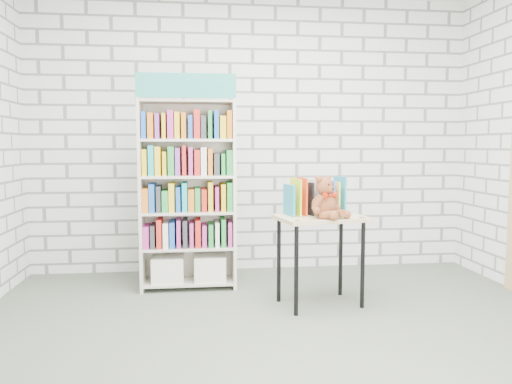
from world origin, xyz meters
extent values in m
plane|color=#4F5649|center=(0.00, 0.00, 0.00)|extent=(4.50, 4.50, 0.00)
cube|color=silver|center=(0.00, 2.00, 1.40)|extent=(4.50, 0.02, 2.80)
cube|color=silver|center=(0.00, -2.00, 1.40)|extent=(4.50, 0.02, 2.80)
cube|color=beige|center=(-1.07, 1.35, 0.85)|extent=(0.03, 0.33, 1.70)
cube|color=beige|center=(-0.25, 1.35, 0.85)|extent=(0.03, 0.33, 1.70)
cube|color=beige|center=(-0.66, 1.50, 0.85)|extent=(0.85, 0.02, 1.70)
cube|color=teal|center=(-0.66, 1.20, 1.80)|extent=(0.85, 0.02, 0.21)
cube|color=beige|center=(-0.66, 1.35, 0.06)|extent=(0.79, 0.31, 0.02)
cube|color=beige|center=(-0.66, 1.35, 0.38)|extent=(0.79, 0.31, 0.02)
cube|color=beige|center=(-0.66, 1.35, 0.70)|extent=(0.79, 0.31, 0.02)
cube|color=beige|center=(-0.66, 1.35, 1.02)|extent=(0.79, 0.31, 0.02)
cube|color=beige|center=(-0.66, 1.35, 1.34)|extent=(0.79, 0.31, 0.02)
cube|color=beige|center=(-0.66, 1.35, 1.68)|extent=(0.79, 0.31, 0.02)
cube|color=silver|center=(-0.84, 1.35, 0.18)|extent=(0.28, 0.27, 0.23)
cube|color=silver|center=(-0.47, 1.35, 0.18)|extent=(0.28, 0.27, 0.23)
cube|color=orange|center=(-0.66, 1.34, 0.50)|extent=(0.79, 0.27, 0.23)
cube|color=#BF338C|center=(-0.66, 1.34, 0.82)|extent=(0.79, 0.27, 0.23)
cube|color=#19A5B2|center=(-0.66, 1.34, 1.14)|extent=(0.79, 0.27, 0.23)
cube|color=white|center=(-0.66, 1.34, 1.46)|extent=(0.79, 0.27, 0.23)
cube|color=tan|center=(0.41, 0.74, 0.71)|extent=(0.76, 0.60, 0.03)
cylinder|color=black|center=(0.17, 0.50, 0.35)|extent=(0.03, 0.03, 0.70)
cylinder|color=black|center=(0.09, 0.86, 0.35)|extent=(0.03, 0.03, 0.70)
cylinder|color=black|center=(0.73, 0.62, 0.35)|extent=(0.03, 0.03, 0.70)
cylinder|color=black|center=(0.65, 0.98, 0.35)|extent=(0.03, 0.03, 0.70)
cylinder|color=black|center=(0.17, 0.51, 0.73)|extent=(0.05, 0.05, 0.01)
cylinder|color=black|center=(0.71, 0.63, 0.73)|extent=(0.05, 0.05, 0.01)
cube|color=teal|center=(0.16, 0.80, 0.87)|extent=(0.06, 0.21, 0.28)
cube|color=yellow|center=(0.22, 0.81, 0.87)|extent=(0.06, 0.21, 0.28)
cube|color=red|center=(0.27, 0.82, 0.87)|extent=(0.06, 0.21, 0.28)
cube|color=black|center=(0.33, 0.83, 0.87)|extent=(0.06, 0.21, 0.28)
cube|color=white|center=(0.39, 0.85, 0.87)|extent=(0.06, 0.21, 0.28)
cube|color=#F82B2D|center=(0.44, 0.86, 0.87)|extent=(0.06, 0.21, 0.28)
cube|color=blue|center=(0.50, 0.87, 0.87)|extent=(0.06, 0.21, 0.28)
cube|color=#FCCB54|center=(0.55, 0.88, 0.87)|extent=(0.06, 0.21, 0.28)
cube|color=teal|center=(0.61, 0.89, 0.87)|extent=(0.06, 0.21, 0.28)
ellipsoid|color=maroon|center=(0.41, 0.65, 0.83)|extent=(0.19, 0.17, 0.19)
sphere|color=maroon|center=(0.42, 0.65, 0.97)|extent=(0.14, 0.14, 0.14)
sphere|color=maroon|center=(0.37, 0.63, 1.03)|extent=(0.05, 0.05, 0.05)
sphere|color=maroon|center=(0.45, 0.69, 1.03)|extent=(0.05, 0.05, 0.05)
sphere|color=maroon|center=(0.45, 0.61, 0.96)|extent=(0.06, 0.06, 0.06)
sphere|color=black|center=(0.43, 0.59, 0.99)|extent=(0.02, 0.02, 0.02)
sphere|color=black|center=(0.47, 0.62, 0.99)|extent=(0.02, 0.02, 0.02)
sphere|color=black|center=(0.46, 0.59, 0.96)|extent=(0.02, 0.02, 0.02)
cylinder|color=maroon|center=(0.35, 0.58, 0.85)|extent=(0.12, 0.07, 0.14)
cylinder|color=maroon|center=(0.50, 0.70, 0.85)|extent=(0.09, 0.11, 0.14)
sphere|color=maroon|center=(0.33, 0.56, 0.80)|extent=(0.06, 0.06, 0.06)
sphere|color=maroon|center=(0.53, 0.70, 0.80)|extent=(0.06, 0.06, 0.06)
cylinder|color=maroon|center=(0.43, 0.54, 0.77)|extent=(0.15, 0.13, 0.08)
cylinder|color=maroon|center=(0.52, 0.61, 0.77)|extent=(0.10, 0.16, 0.08)
sphere|color=maroon|center=(0.44, 0.48, 0.76)|extent=(0.07, 0.07, 0.07)
sphere|color=maroon|center=(0.57, 0.57, 0.76)|extent=(0.07, 0.07, 0.07)
cone|color=#B3220B|center=(0.42, 0.59, 0.91)|extent=(0.08, 0.07, 0.05)
cone|color=#B3220B|center=(0.47, 0.63, 0.91)|extent=(0.08, 0.07, 0.05)
sphere|color=#B3220B|center=(0.45, 0.61, 0.91)|extent=(0.03, 0.03, 0.03)
camera|label=1|loc=(-0.57, -3.14, 1.30)|focal=35.00mm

